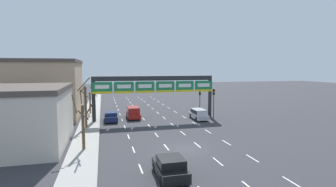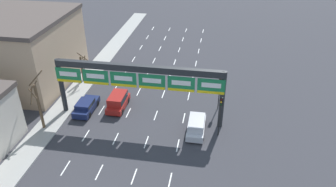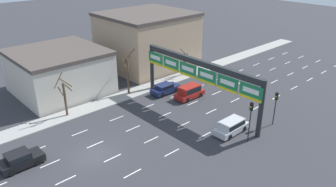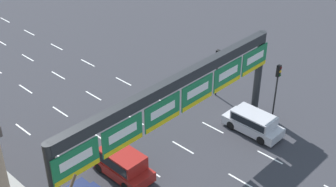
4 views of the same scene
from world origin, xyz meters
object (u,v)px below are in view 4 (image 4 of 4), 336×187
(suv_silver, at_px, (253,122))
(traffic_light_near_gantry, at_px, (218,63))
(sign_gantry, at_px, (177,97))
(traffic_light_mid_block, at_px, (277,82))
(suv_red, at_px, (122,163))

(suv_silver, distance_m, traffic_light_near_gantry, 5.98)
(suv_silver, bearing_deg, traffic_light_near_gantry, 67.27)
(sign_gantry, height_order, traffic_light_near_gantry, sign_gantry)
(sign_gantry, xyz_separation_m, suv_silver, (6.57, -1.51, -4.38))
(suv_silver, relative_size, traffic_light_mid_block, 0.95)
(suv_red, relative_size, traffic_light_near_gantry, 1.04)
(sign_gantry, distance_m, suv_silver, 8.03)
(suv_red, height_order, traffic_light_near_gantry, traffic_light_near_gantry)
(suv_silver, bearing_deg, suv_red, 161.17)
(sign_gantry, relative_size, suv_silver, 4.23)
(traffic_light_near_gantry, distance_m, traffic_light_mid_block, 5.37)
(suv_silver, xyz_separation_m, traffic_light_mid_block, (2.38, -0.17, 2.44))
(sign_gantry, height_order, suv_silver, sign_gantry)
(sign_gantry, xyz_separation_m, suv_red, (-3.15, 1.81, -4.27))
(suv_red, xyz_separation_m, traffic_light_mid_block, (12.09, -3.48, 2.33))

